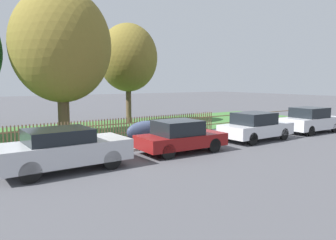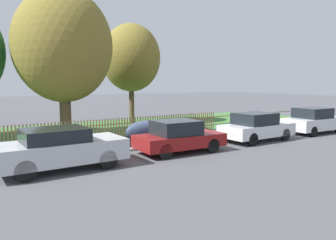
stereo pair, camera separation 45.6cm
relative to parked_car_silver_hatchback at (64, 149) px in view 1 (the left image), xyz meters
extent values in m
plane|color=#4C4C51|center=(4.42, 1.36, -0.75)|extent=(120.00, 120.00, 0.00)
cube|color=#B2ADA3|center=(4.42, 1.46, -0.69)|extent=(33.99, 0.20, 0.12)
cube|color=#3D7033|center=(4.42, 8.53, -0.75)|extent=(33.99, 8.02, 0.01)
cube|color=olive|center=(4.42, 4.55, -0.44)|extent=(33.99, 0.03, 0.05)
cube|color=olive|center=(4.42, 4.55, 0.05)|extent=(33.99, 0.03, 0.05)
cube|color=olive|center=(-1.28, 4.52, -0.20)|extent=(0.06, 0.03, 1.11)
cube|color=olive|center=(-1.12, 4.52, -0.20)|extent=(0.06, 0.03, 1.11)
cube|color=olive|center=(-0.96, 4.52, -0.20)|extent=(0.06, 0.03, 1.11)
cube|color=olive|center=(-0.81, 4.52, -0.20)|extent=(0.06, 0.03, 1.11)
cube|color=olive|center=(-0.65, 4.52, -0.20)|extent=(0.06, 0.03, 1.11)
cube|color=olive|center=(-0.50, 4.52, -0.20)|extent=(0.06, 0.03, 1.11)
cube|color=olive|center=(-0.34, 4.52, -0.20)|extent=(0.06, 0.03, 1.11)
cube|color=olive|center=(-0.18, 4.52, -0.20)|extent=(0.06, 0.03, 1.11)
cube|color=olive|center=(-0.03, 4.52, -0.20)|extent=(0.06, 0.03, 1.11)
cube|color=olive|center=(0.13, 4.52, -0.20)|extent=(0.06, 0.03, 1.11)
cube|color=olive|center=(0.28, 4.52, -0.20)|extent=(0.06, 0.03, 1.11)
cube|color=olive|center=(0.44, 4.52, -0.20)|extent=(0.06, 0.03, 1.11)
cube|color=olive|center=(0.60, 4.52, -0.20)|extent=(0.06, 0.03, 1.11)
cube|color=olive|center=(0.75, 4.52, -0.20)|extent=(0.06, 0.03, 1.11)
cube|color=olive|center=(0.91, 4.52, -0.20)|extent=(0.06, 0.03, 1.11)
cube|color=olive|center=(1.06, 4.52, -0.20)|extent=(0.06, 0.03, 1.11)
cube|color=olive|center=(1.22, 4.52, -0.20)|extent=(0.06, 0.03, 1.11)
cube|color=olive|center=(1.38, 4.52, -0.20)|extent=(0.06, 0.03, 1.11)
cube|color=olive|center=(1.53, 4.52, -0.20)|extent=(0.06, 0.03, 1.11)
cube|color=olive|center=(1.69, 4.52, -0.20)|extent=(0.06, 0.03, 1.11)
cube|color=olive|center=(1.84, 4.52, -0.20)|extent=(0.06, 0.03, 1.11)
cube|color=olive|center=(2.00, 4.52, -0.20)|extent=(0.06, 0.03, 1.11)
cube|color=olive|center=(2.16, 4.52, -0.20)|extent=(0.06, 0.03, 1.11)
cube|color=olive|center=(2.31, 4.52, -0.20)|extent=(0.06, 0.03, 1.11)
cube|color=olive|center=(2.47, 4.52, -0.20)|extent=(0.06, 0.03, 1.11)
cube|color=olive|center=(2.62, 4.52, -0.20)|extent=(0.06, 0.03, 1.11)
cube|color=olive|center=(2.78, 4.52, -0.20)|extent=(0.06, 0.03, 1.11)
cube|color=olive|center=(2.94, 4.52, -0.20)|extent=(0.06, 0.03, 1.11)
cube|color=olive|center=(3.09, 4.52, -0.20)|extent=(0.06, 0.03, 1.11)
cube|color=olive|center=(3.25, 4.52, -0.20)|extent=(0.06, 0.03, 1.11)
cube|color=olive|center=(3.40, 4.52, -0.20)|extent=(0.06, 0.03, 1.11)
cube|color=olive|center=(3.56, 4.52, -0.20)|extent=(0.06, 0.03, 1.11)
cube|color=olive|center=(3.72, 4.52, -0.20)|extent=(0.06, 0.03, 1.11)
cube|color=olive|center=(3.87, 4.52, -0.20)|extent=(0.06, 0.03, 1.11)
cube|color=olive|center=(4.03, 4.52, -0.20)|extent=(0.06, 0.03, 1.11)
cube|color=olive|center=(4.18, 4.52, -0.20)|extent=(0.06, 0.03, 1.11)
cube|color=olive|center=(4.34, 4.52, -0.20)|extent=(0.06, 0.03, 1.11)
cube|color=olive|center=(4.50, 4.52, -0.20)|extent=(0.06, 0.03, 1.11)
cube|color=olive|center=(4.65, 4.52, -0.20)|extent=(0.06, 0.03, 1.11)
cube|color=olive|center=(4.81, 4.52, -0.20)|extent=(0.06, 0.03, 1.11)
cube|color=olive|center=(4.96, 4.52, -0.20)|extent=(0.06, 0.03, 1.11)
cube|color=olive|center=(5.12, 4.52, -0.20)|extent=(0.06, 0.03, 1.11)
cube|color=olive|center=(5.28, 4.52, -0.20)|extent=(0.06, 0.03, 1.11)
cube|color=olive|center=(5.43, 4.52, -0.20)|extent=(0.06, 0.03, 1.11)
cube|color=olive|center=(5.59, 4.52, -0.20)|extent=(0.06, 0.03, 1.11)
cube|color=olive|center=(5.74, 4.52, -0.20)|extent=(0.06, 0.03, 1.11)
cube|color=olive|center=(5.90, 4.52, -0.20)|extent=(0.06, 0.03, 1.11)
cube|color=olive|center=(6.06, 4.52, -0.20)|extent=(0.06, 0.03, 1.11)
cube|color=olive|center=(6.21, 4.52, -0.20)|extent=(0.06, 0.03, 1.11)
cube|color=olive|center=(6.37, 4.52, -0.20)|extent=(0.06, 0.03, 1.11)
cube|color=olive|center=(6.52, 4.52, -0.20)|extent=(0.06, 0.03, 1.11)
cube|color=olive|center=(6.68, 4.52, -0.20)|extent=(0.06, 0.03, 1.11)
cube|color=olive|center=(6.84, 4.52, -0.20)|extent=(0.06, 0.03, 1.11)
cube|color=olive|center=(6.99, 4.52, -0.20)|extent=(0.06, 0.03, 1.11)
cube|color=olive|center=(7.15, 4.52, -0.20)|extent=(0.06, 0.03, 1.11)
cube|color=olive|center=(7.30, 4.52, -0.20)|extent=(0.06, 0.03, 1.11)
cube|color=olive|center=(7.46, 4.52, -0.20)|extent=(0.06, 0.03, 1.11)
cube|color=olive|center=(7.62, 4.52, -0.20)|extent=(0.06, 0.03, 1.11)
cube|color=olive|center=(7.77, 4.52, -0.20)|extent=(0.06, 0.03, 1.11)
cube|color=olive|center=(7.93, 4.52, -0.20)|extent=(0.06, 0.03, 1.11)
cube|color=olive|center=(8.08, 4.52, -0.20)|extent=(0.06, 0.03, 1.11)
cube|color=olive|center=(8.24, 4.52, -0.20)|extent=(0.06, 0.03, 1.11)
cube|color=olive|center=(8.40, 4.52, -0.20)|extent=(0.06, 0.03, 1.11)
cube|color=olive|center=(8.55, 4.52, -0.20)|extent=(0.06, 0.03, 1.11)
cube|color=olive|center=(8.71, 4.52, -0.20)|extent=(0.06, 0.03, 1.11)
cube|color=olive|center=(8.86, 4.52, -0.20)|extent=(0.06, 0.03, 1.11)
cube|color=olive|center=(9.02, 4.52, -0.20)|extent=(0.06, 0.03, 1.11)
cube|color=olive|center=(9.17, 4.52, -0.20)|extent=(0.06, 0.03, 1.11)
cube|color=olive|center=(9.33, 4.52, -0.20)|extent=(0.06, 0.03, 1.11)
cube|color=olive|center=(9.49, 4.52, -0.20)|extent=(0.06, 0.03, 1.11)
cube|color=olive|center=(9.64, 4.52, -0.20)|extent=(0.06, 0.03, 1.11)
cube|color=olive|center=(9.80, 4.52, -0.20)|extent=(0.06, 0.03, 1.11)
cube|color=olive|center=(9.95, 4.52, -0.20)|extent=(0.06, 0.03, 1.11)
cube|color=olive|center=(10.11, 4.52, -0.20)|extent=(0.06, 0.03, 1.11)
cube|color=olive|center=(10.27, 4.52, -0.20)|extent=(0.06, 0.03, 1.11)
cube|color=olive|center=(10.42, 4.52, -0.20)|extent=(0.06, 0.03, 1.11)
cube|color=olive|center=(10.58, 4.52, -0.20)|extent=(0.06, 0.03, 1.11)
cube|color=#BCBCC1|center=(0.04, 0.00, -0.11)|extent=(4.36, 1.97, 0.71)
cube|color=black|center=(-0.17, -0.01, 0.47)|extent=(2.11, 1.72, 0.45)
cylinder|color=black|center=(1.35, 0.89, -0.42)|extent=(0.68, 0.16, 0.67)
cylinder|color=black|center=(1.40, -0.81, -0.42)|extent=(0.68, 0.16, 0.67)
cylinder|color=black|center=(-1.31, 0.81, -0.42)|extent=(0.68, 0.16, 0.67)
cylinder|color=black|center=(-1.26, -0.89, -0.42)|extent=(0.68, 0.16, 0.67)
cube|color=maroon|center=(5.02, 0.10, -0.23)|extent=(3.81, 1.81, 0.53)
cube|color=black|center=(4.83, 0.11, 0.33)|extent=(1.85, 1.59, 0.60)
cylinder|color=black|center=(6.21, 0.87, -0.44)|extent=(0.62, 0.15, 0.62)
cylinder|color=black|center=(6.17, -0.72, -0.44)|extent=(0.62, 0.15, 0.62)
cylinder|color=black|center=(3.87, 0.92, -0.44)|extent=(0.62, 0.15, 0.62)
cylinder|color=black|center=(3.83, -0.66, -0.44)|extent=(0.62, 0.15, 0.62)
cube|color=silver|center=(9.91, 0.28, -0.19)|extent=(4.04, 1.88, 0.60)
cube|color=black|center=(9.71, 0.27, 0.40)|extent=(1.96, 1.63, 0.58)
cylinder|color=black|center=(11.12, 1.12, -0.44)|extent=(0.63, 0.16, 0.62)
cylinder|color=black|center=(11.17, -0.48, -0.44)|extent=(0.63, 0.16, 0.62)
cylinder|color=black|center=(8.65, 1.03, -0.44)|extent=(0.63, 0.16, 0.62)
cylinder|color=black|center=(8.71, -0.57, -0.44)|extent=(0.63, 0.16, 0.62)
cube|color=silver|center=(14.65, 0.25, -0.17)|extent=(3.86, 1.79, 0.66)
cube|color=black|center=(14.46, 0.25, 0.45)|extent=(1.86, 1.59, 0.59)
cylinder|color=black|center=(15.85, 1.02, -0.46)|extent=(0.58, 0.15, 0.58)
cylinder|color=black|center=(15.82, -0.57, -0.46)|extent=(0.58, 0.15, 0.58)
cylinder|color=black|center=(13.47, 1.06, -0.46)|extent=(0.58, 0.15, 0.58)
cylinder|color=black|center=(13.45, -0.53, -0.46)|extent=(0.58, 0.15, 0.58)
cylinder|color=black|center=(5.23, 2.24, -0.46)|extent=(0.58, 0.10, 0.58)
cylinder|color=black|center=(3.74, 2.24, -0.46)|extent=(0.58, 0.10, 0.58)
ellipsoid|color=#2D3851|center=(4.49, 2.24, -0.05)|extent=(1.97, 0.64, 0.97)
ellipsoid|color=#2D3851|center=(4.96, 2.24, 0.21)|extent=(0.46, 0.79, 0.45)
cylinder|color=brown|center=(2.06, 6.95, 0.87)|extent=(0.61, 0.61, 3.25)
ellipsoid|color=olive|center=(2.06, 6.95, 4.17)|extent=(5.29, 5.29, 6.08)
cylinder|color=brown|center=(7.67, 10.19, 0.93)|extent=(0.38, 0.38, 3.37)
ellipsoid|color=olive|center=(7.67, 10.19, 3.94)|extent=(4.18, 4.18, 4.81)
camera|label=1|loc=(-3.13, -11.01, 2.27)|focal=35.00mm
camera|label=2|loc=(-2.74, -11.26, 2.27)|focal=35.00mm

